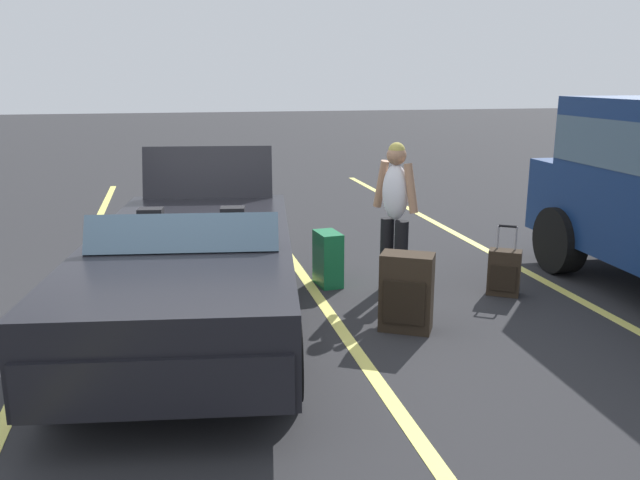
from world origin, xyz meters
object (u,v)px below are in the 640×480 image
at_px(convertible_car, 190,281).
at_px(suitcase_small_carryon, 504,272).
at_px(suitcase_large_black, 406,293).
at_px(traveler_person, 395,210).
at_px(suitcase_medium_bright, 328,259).

xyz_separation_m(convertible_car, suitcase_small_carryon, (-0.62, 3.37, -0.34)).
xyz_separation_m(suitcase_large_black, traveler_person, (-1.09, 0.26, 0.56)).
bearing_deg(traveler_person, suitcase_large_black, 46.12).
relative_size(suitcase_medium_bright, suitcase_small_carryon, 0.81).
bearing_deg(traveler_person, convertible_car, -6.94).
xyz_separation_m(suitcase_large_black, suitcase_small_carryon, (-0.73, 1.40, -0.12)).
height_order(convertible_car, suitcase_medium_bright, convertible_car).
bearing_deg(convertible_car, suitcase_large_black, 95.33).
relative_size(suitcase_medium_bright, traveler_person, 0.38).
xyz_separation_m(suitcase_medium_bright, traveler_person, (0.41, 0.64, 0.62)).
bearing_deg(suitcase_medium_bright, suitcase_large_black, -82.01).
bearing_deg(suitcase_small_carryon, traveler_person, -74.11).
height_order(suitcase_medium_bright, suitcase_small_carryon, suitcase_small_carryon).
bearing_deg(suitcase_large_black, suitcase_medium_bright, -136.39).
bearing_deg(suitcase_large_black, suitcase_small_carryon, 146.54).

